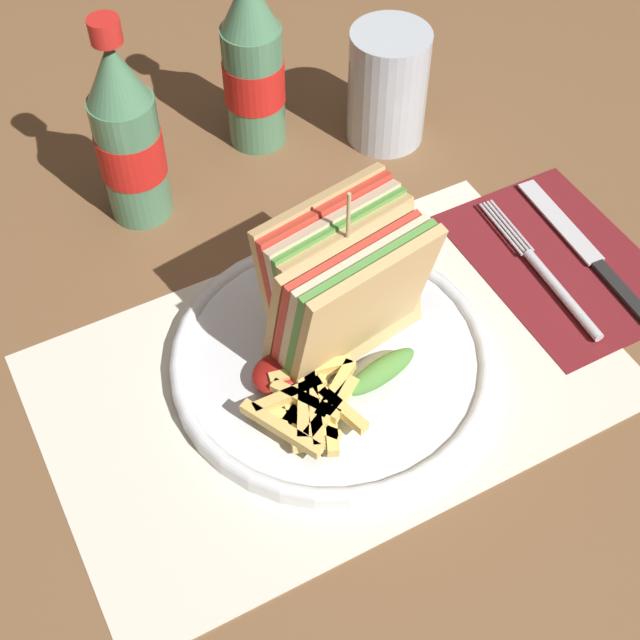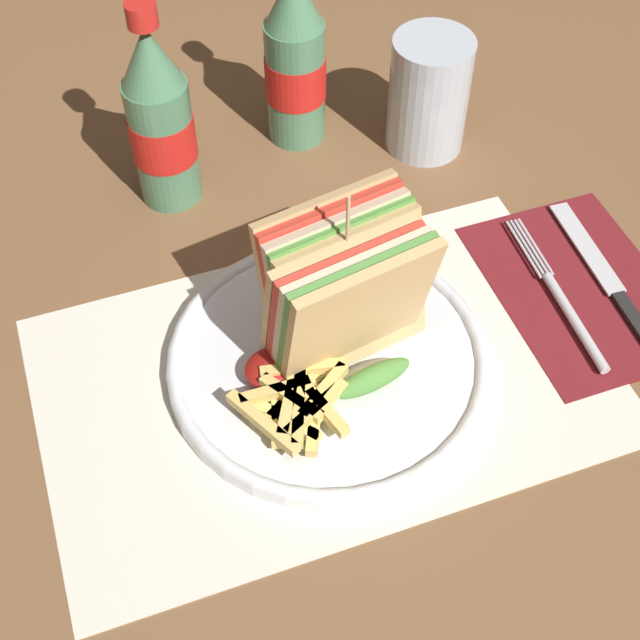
{
  "view_description": "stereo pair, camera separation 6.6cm",
  "coord_description": "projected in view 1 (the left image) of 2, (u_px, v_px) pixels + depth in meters",
  "views": [
    {
      "loc": [
        -0.21,
        -0.4,
        0.61
      ],
      "look_at": [
        0.01,
        0.0,
        0.04
      ],
      "focal_mm": 50.0,
      "sensor_mm": 36.0,
      "label": 1
    },
    {
      "loc": [
        -0.15,
        -0.43,
        0.61
      ],
      "look_at": [
        0.01,
        0.0,
        0.04
      ],
      "focal_mm": 50.0,
      "sensor_mm": 36.0,
      "label": 2
    }
  ],
  "objects": [
    {
      "name": "fork",
      "position": [
        550.0,
        279.0,
        0.8
      ],
      "size": [
        0.02,
        0.18,
        0.01
      ],
      "rotation": [
        0.0,
        0.0,
        -0.05
      ],
      "color": "silver",
      "rests_on": "napkin"
    },
    {
      "name": "knife",
      "position": [
        586.0,
        250.0,
        0.82
      ],
      "size": [
        0.02,
        0.2,
        0.0
      ],
      "rotation": [
        0.0,
        0.0,
        -0.05
      ],
      "color": "black",
      "rests_on": "napkin"
    },
    {
      "name": "fries_pile",
      "position": [
        311.0,
        404.0,
        0.69
      ],
      "size": [
        0.1,
        0.09,
        0.02
      ],
      "color": "#E5C166",
      "rests_on": "plate_main"
    },
    {
      "name": "glass_near",
      "position": [
        387.0,
        94.0,
        0.89
      ],
      "size": [
        0.08,
        0.08,
        0.12
      ],
      "color": "silver",
      "rests_on": "ground_plane"
    },
    {
      "name": "ketchup_blob",
      "position": [
        281.0,
        373.0,
        0.71
      ],
      "size": [
        0.05,
        0.04,
        0.02
      ],
      "color": "maroon",
      "rests_on": "plate_main"
    },
    {
      "name": "plate_main",
      "position": [
        331.0,
        359.0,
        0.74
      ],
      "size": [
        0.27,
        0.27,
        0.02
      ],
      "color": "white",
      "rests_on": "ground_plane"
    },
    {
      "name": "club_sandwich",
      "position": [
        347.0,
        291.0,
        0.69
      ],
      "size": [
        0.14,
        0.12,
        0.17
      ],
      "color": "tan",
      "rests_on": "plate_main"
    },
    {
      "name": "coke_bottle_far",
      "position": [
        253.0,
        65.0,
        0.86
      ],
      "size": [
        0.06,
        0.06,
        0.21
      ],
      "color": "#4C7F5B",
      "rests_on": "ground_plane"
    },
    {
      "name": "ground_plane",
      "position": [
        315.0,
        354.0,
        0.75
      ],
      "size": [
        4.0,
        4.0,
        0.0
      ],
      "primitive_type": "plane",
      "color": "brown"
    },
    {
      "name": "napkin",
      "position": [
        561.0,
        261.0,
        0.82
      ],
      "size": [
        0.15,
        0.21,
        0.0
      ],
      "color": "maroon",
      "rests_on": "ground_plane"
    },
    {
      "name": "coke_bottle_near",
      "position": [
        128.0,
        137.0,
        0.79
      ],
      "size": [
        0.06,
        0.06,
        0.21
      ],
      "color": "#4C7F5B",
      "rests_on": "ground_plane"
    },
    {
      "name": "placemat",
      "position": [
        333.0,
        376.0,
        0.74
      ],
      "size": [
        0.47,
        0.29,
        0.0
      ],
      "color": "silver",
      "rests_on": "ground_plane"
    }
  ]
}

